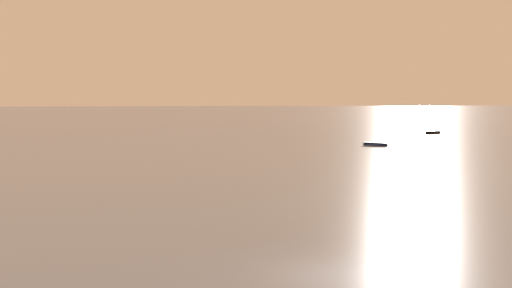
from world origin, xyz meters
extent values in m
plane|color=gray|center=(0.00, 0.00, 0.00)|extent=(800.00, 800.00, 0.00)
ellipsoid|color=navy|center=(20.50, 50.50, 0.12)|extent=(3.28, 2.97, 0.52)
cube|color=black|center=(20.50, 50.50, 0.34)|extent=(3.06, 2.79, 0.07)
cube|color=black|center=(20.50, 50.50, 0.26)|extent=(0.81, 0.92, 0.05)
ellipsoid|color=black|center=(38.70, 72.17, 0.15)|extent=(4.31, 3.25, 0.65)
cube|color=black|center=(38.70, 72.17, 0.42)|extent=(4.00, 3.07, 0.09)
cube|color=black|center=(38.70, 72.17, 0.33)|extent=(0.85, 1.24, 0.07)
camera|label=1|loc=(-5.52, -18.23, 5.94)|focal=40.56mm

